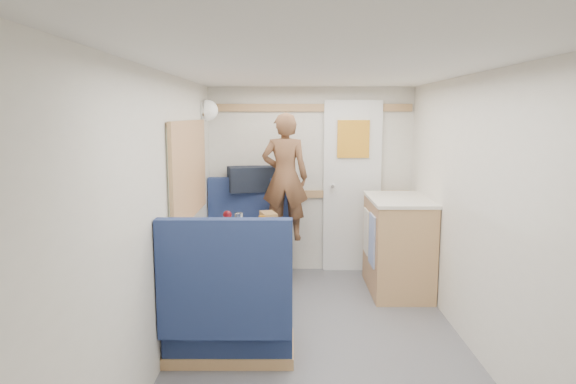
{
  "coord_description": "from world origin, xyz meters",
  "views": [
    {
      "loc": [
        -0.23,
        -3.29,
        1.71
      ],
      "look_at": [
        -0.24,
        0.9,
        1.07
      ],
      "focal_mm": 32.0,
      "sensor_mm": 36.0,
      "label": 1
    }
  ],
  "objects_px": {
    "cheese_block": "(244,230)",
    "pepper_grinder": "(243,224)",
    "tumbler_left": "(209,234)",
    "salt_grinder": "(242,227)",
    "dinette_table": "(241,249)",
    "orange_fruit": "(255,226)",
    "tray": "(264,237)",
    "beer_glass": "(262,221)",
    "galley_counter": "(397,244)",
    "bench_far": "(249,252)",
    "duffel_bag": "(254,179)",
    "dome_light": "(208,110)",
    "person": "(285,177)",
    "bread_loaf": "(268,217)",
    "bench_near": "(230,317)",
    "wine_glass": "(227,216)",
    "tumbler_right": "(239,219)"
  },
  "relations": [
    {
      "from": "cheese_block",
      "to": "pepper_grinder",
      "type": "height_order",
      "value": "pepper_grinder"
    },
    {
      "from": "tumbler_left",
      "to": "salt_grinder",
      "type": "distance_m",
      "value": 0.38
    },
    {
      "from": "dinette_table",
      "to": "orange_fruit",
      "type": "distance_m",
      "value": 0.25
    },
    {
      "from": "tray",
      "to": "beer_glass",
      "type": "height_order",
      "value": "beer_glass"
    },
    {
      "from": "dinette_table",
      "to": "galley_counter",
      "type": "distance_m",
      "value": 1.57
    },
    {
      "from": "bench_far",
      "to": "duffel_bag",
      "type": "relative_size",
      "value": 1.92
    },
    {
      "from": "dome_light",
      "to": "cheese_block",
      "type": "bearing_deg",
      "value": -65.49
    },
    {
      "from": "person",
      "to": "tray",
      "type": "relative_size",
      "value": 3.36
    },
    {
      "from": "pepper_grinder",
      "to": "bread_loaf",
      "type": "xyz_separation_m",
      "value": [
        0.21,
        0.32,
        -0.0
      ]
    },
    {
      "from": "dome_light",
      "to": "tray",
      "type": "bearing_deg",
      "value": -60.93
    },
    {
      "from": "dome_light",
      "to": "duffel_bag",
      "type": "bearing_deg",
      "value": 31.8
    },
    {
      "from": "bench_near",
      "to": "salt_grinder",
      "type": "xyz_separation_m",
      "value": [
        0.02,
        0.83,
        0.46
      ]
    },
    {
      "from": "beer_glass",
      "to": "wine_glass",
      "type": "bearing_deg",
      "value": -156.51
    },
    {
      "from": "bread_loaf",
      "to": "dinette_table",
      "type": "bearing_deg",
      "value": -121.41
    },
    {
      "from": "duffel_bag",
      "to": "tray",
      "type": "bearing_deg",
      "value": -97.79
    },
    {
      "from": "dome_light",
      "to": "tray",
      "type": "distance_m",
      "value": 1.61
    },
    {
      "from": "tumbler_right",
      "to": "salt_grinder",
      "type": "height_order",
      "value": "tumbler_right"
    },
    {
      "from": "pepper_grinder",
      "to": "bread_loaf",
      "type": "bearing_deg",
      "value": 56.45
    },
    {
      "from": "tray",
      "to": "orange_fruit",
      "type": "bearing_deg",
      "value": 113.74
    },
    {
      "from": "salt_grinder",
      "to": "dome_light",
      "type": "bearing_deg",
      "value": 114.9
    },
    {
      "from": "galley_counter",
      "to": "person",
      "type": "relative_size",
      "value": 0.72
    },
    {
      "from": "galley_counter",
      "to": "beer_glass",
      "type": "distance_m",
      "value": 1.38
    },
    {
      "from": "duffel_bag",
      "to": "tumbler_right",
      "type": "height_order",
      "value": "duffel_bag"
    },
    {
      "from": "dinette_table",
      "to": "salt_grinder",
      "type": "xyz_separation_m",
      "value": [
        0.02,
        -0.03,
        0.2
      ]
    },
    {
      "from": "pepper_grinder",
      "to": "tray",
      "type": "bearing_deg",
      "value": -55.19
    },
    {
      "from": "wine_glass",
      "to": "cheese_block",
      "type": "bearing_deg",
      "value": -45.12
    },
    {
      "from": "salt_grinder",
      "to": "pepper_grinder",
      "type": "bearing_deg",
      "value": 93.39
    },
    {
      "from": "galley_counter",
      "to": "tumbler_right",
      "type": "distance_m",
      "value": 1.57
    },
    {
      "from": "bench_far",
      "to": "cheese_block",
      "type": "xyz_separation_m",
      "value": [
        0.04,
        -0.96,
        0.45
      ]
    },
    {
      "from": "beer_glass",
      "to": "bench_near",
      "type": "bearing_deg",
      "value": -99.45
    },
    {
      "from": "duffel_bag",
      "to": "person",
      "type": "bearing_deg",
      "value": -57.85
    },
    {
      "from": "person",
      "to": "tray",
      "type": "xyz_separation_m",
      "value": [
        -0.16,
        -1.05,
        -0.36
      ]
    },
    {
      "from": "tumbler_right",
      "to": "wine_glass",
      "type": "bearing_deg",
      "value": -120.28
    },
    {
      "from": "orange_fruit",
      "to": "bread_loaf",
      "type": "height_order",
      "value": "bread_loaf"
    },
    {
      "from": "duffel_bag",
      "to": "cheese_block",
      "type": "xyz_separation_m",
      "value": [
        -0.0,
        -1.22,
        -0.28
      ]
    },
    {
      "from": "bench_far",
      "to": "galley_counter",
      "type": "xyz_separation_m",
      "value": [
        1.47,
        -0.31,
        0.17
      ]
    },
    {
      "from": "tray",
      "to": "tumbler_left",
      "type": "xyz_separation_m",
      "value": [
        -0.43,
        -0.09,
        0.04
      ]
    },
    {
      "from": "galley_counter",
      "to": "pepper_grinder",
      "type": "bearing_deg",
      "value": -161.04
    },
    {
      "from": "dome_light",
      "to": "duffel_bag",
      "type": "distance_m",
      "value": 0.88
    },
    {
      "from": "bread_loaf",
      "to": "tumbler_left",
      "type": "bearing_deg",
      "value": -122.28
    },
    {
      "from": "person",
      "to": "beer_glass",
      "type": "xyz_separation_m",
      "value": [
        -0.2,
        -0.63,
        -0.32
      ]
    },
    {
      "from": "dinette_table",
      "to": "person",
      "type": "xyz_separation_m",
      "value": [
        0.37,
        0.81,
        0.52
      ]
    },
    {
      "from": "tumbler_right",
      "to": "pepper_grinder",
      "type": "xyz_separation_m",
      "value": [
        0.05,
        -0.16,
        -0.01
      ]
    },
    {
      "from": "orange_fruit",
      "to": "wine_glass",
      "type": "relative_size",
      "value": 0.43
    },
    {
      "from": "tumbler_left",
      "to": "salt_grinder",
      "type": "relative_size",
      "value": 1.13
    },
    {
      "from": "bench_near",
      "to": "dome_light",
      "type": "xyz_separation_m",
      "value": [
        -0.39,
        1.71,
        1.45
      ]
    },
    {
      "from": "tumbler_right",
      "to": "tray",
      "type": "bearing_deg",
      "value": -60.83
    },
    {
      "from": "tray",
      "to": "wine_glass",
      "type": "bearing_deg",
      "value": 137.9
    },
    {
      "from": "galley_counter",
      "to": "wine_glass",
      "type": "xyz_separation_m",
      "value": [
        -1.59,
        -0.49,
        0.38
      ]
    },
    {
      "from": "bench_near",
      "to": "pepper_grinder",
      "type": "distance_m",
      "value": 1.03
    }
  ]
}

